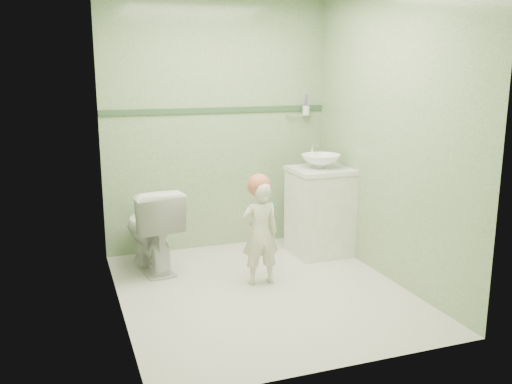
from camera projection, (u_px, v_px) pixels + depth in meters
name	position (u px, v px, depth m)	size (l,w,h in m)	color
ground	(262.00, 291.00, 4.44)	(2.50, 2.50, 0.00)	silver
room_shell	(263.00, 142.00, 4.18)	(2.50, 2.54, 2.40)	#80A273
trim_stripe	(217.00, 110.00, 5.28)	(2.20, 0.02, 0.05)	#355436
vanity	(320.00, 213.00, 5.27)	(0.52, 0.50, 0.80)	beige
counter	(321.00, 170.00, 5.18)	(0.54, 0.52, 0.04)	white
basin	(321.00, 161.00, 5.16)	(0.37, 0.37, 0.13)	white
faucet	(312.00, 150.00, 5.32)	(0.03, 0.13, 0.18)	silver
cup_holder	(305.00, 110.00, 5.53)	(0.26, 0.07, 0.21)	silver
toilet	(151.00, 228.00, 4.85)	(0.42, 0.73, 0.75)	white
toddler	(260.00, 233.00, 4.51)	(0.31, 0.21, 0.86)	silver
hair_cap	(259.00, 185.00, 4.44)	(0.19, 0.19, 0.19)	#C3664A
teal_toothbrush	(274.00, 204.00, 4.35)	(0.11, 0.13, 0.08)	#049A73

